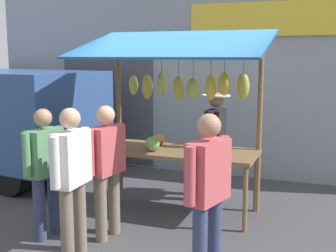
% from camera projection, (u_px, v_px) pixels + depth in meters
% --- Properties ---
extents(ground_plane, '(40.00, 40.00, 0.00)m').
position_uv_depth(ground_plane, '(176.00, 211.00, 6.18)').
color(ground_plane, '#424244').
extents(street_backdrop, '(9.00, 0.30, 3.40)m').
position_uv_depth(street_backdrop, '(215.00, 81.00, 7.95)').
color(street_backdrop, '#8C939E').
rests_on(street_backdrop, ground).
extents(market_stall, '(2.50, 1.46, 2.50)m').
position_uv_depth(market_stall, '(178.00, 100.00, 5.98)').
color(market_stall, brown).
rests_on(market_stall, ground).
extents(vendor_with_sunhat, '(0.42, 0.69, 1.61)m').
position_uv_depth(vendor_with_sunhat, '(215.00, 137.00, 6.59)').
color(vendor_with_sunhat, '#4C4C51').
rests_on(vendor_with_sunhat, ground).
extents(shopper_with_shopping_bag, '(0.24, 0.69, 1.62)m').
position_uv_depth(shopper_with_shopping_bag, '(72.00, 172.00, 4.65)').
color(shopper_with_shopping_bag, '#726656').
rests_on(shopper_with_shopping_bag, ground).
extents(shopper_in_grey_tee, '(0.34, 0.68, 1.63)m').
position_uv_depth(shopper_in_grey_tee, '(208.00, 187.00, 4.10)').
color(shopper_in_grey_tee, navy).
rests_on(shopper_in_grey_tee, ground).
extents(shopper_in_striped_shirt, '(0.29, 0.68, 1.58)m').
position_uv_depth(shopper_in_striped_shirt, '(107.00, 163.00, 5.16)').
color(shopper_in_striped_shirt, '#726656').
rests_on(shopper_in_striped_shirt, ground).
extents(shopper_with_ponytail, '(0.26, 0.67, 1.55)m').
position_uv_depth(shopper_with_ponytail, '(45.00, 165.00, 5.18)').
color(shopper_with_ponytail, navy).
rests_on(shopper_with_ponytail, ground).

